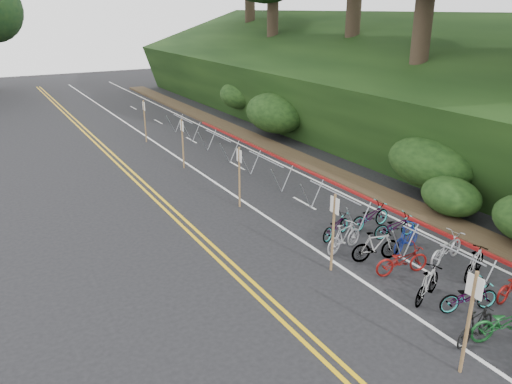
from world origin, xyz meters
TOP-DOWN VIEW (x-y plane):
  - ground at (0.00, 0.00)m, footprint 120.00×120.00m
  - road_markings at (0.63, 10.10)m, footprint 7.47×80.00m
  - red_curb at (5.70, 12.00)m, footprint 0.25×28.00m
  - embankment at (12.96, 19.04)m, footprint 14.30×48.14m
  - bike_racks_rest at (3.00, 13.00)m, footprint 1.14×23.00m
  - signpost_near at (0.27, -0.08)m, footprint 0.08×0.40m
  - signposts_rest at (0.60, 14.00)m, footprint 0.08×18.40m
  - bike_front at (1.44, 0.50)m, footprint 0.62×1.56m
  - bike_valet at (3.00, 1.92)m, footprint 3.26×11.72m

SIDE VIEW (x-z plane):
  - ground at x=0.00m, z-range 0.00..0.00m
  - road_markings at x=0.63m, z-range 0.00..0.01m
  - red_curb at x=5.70m, z-range 0.00..0.10m
  - bike_front at x=1.44m, z-range 0.00..0.91m
  - bike_valet at x=3.00m, z-range -0.07..1.02m
  - bike_racks_rest at x=3.00m, z-range 0.27..1.44m
  - signposts_rest at x=0.60m, z-range 0.18..2.68m
  - signpost_near at x=0.27m, z-range 0.18..2.70m
  - embankment at x=12.96m, z-range -1.99..7.12m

